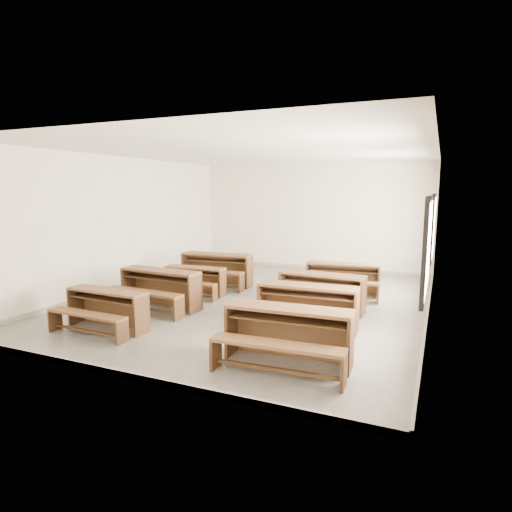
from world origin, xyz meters
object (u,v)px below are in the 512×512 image
at_px(desk_set_6, 321,290).
at_px(desk_set_5, 307,304).
at_px(desk_set_2, 194,279).
at_px(desk_set_7, 343,277).
at_px(desk_set_0, 105,307).
at_px(desk_set_1, 159,286).
at_px(desk_set_4, 287,332).
at_px(desk_set_3, 216,267).

bearing_deg(desk_set_6, desk_set_5, -84.27).
bearing_deg(desk_set_6, desk_set_2, 178.66).
relative_size(desk_set_5, desk_set_7, 1.03).
bearing_deg(desk_set_0, desk_set_1, 90.98).
relative_size(desk_set_2, desk_set_4, 0.81).
bearing_deg(desk_set_2, desk_set_1, -96.59).
distance_m(desk_set_3, desk_set_7, 3.18).
xyz_separation_m(desk_set_4, desk_set_5, (-0.18, 1.53, -0.01)).
height_order(desk_set_3, desk_set_6, desk_set_3).
height_order(desk_set_1, desk_set_4, desk_set_4).
relative_size(desk_set_0, desk_set_1, 0.87).
xyz_separation_m(desk_set_1, desk_set_5, (3.18, -0.11, -0.01)).
bearing_deg(desk_set_4, desk_set_1, 150.95).
relative_size(desk_set_3, desk_set_5, 1.05).
relative_size(desk_set_1, desk_set_6, 1.04).
relative_size(desk_set_5, desk_set_6, 1.02).
relative_size(desk_set_2, desk_set_7, 0.86).
xyz_separation_m(desk_set_4, desk_set_6, (-0.25, 2.70, -0.02)).
bearing_deg(desk_set_7, desk_set_5, -97.05).
bearing_deg(desk_set_3, desk_set_4, -54.82).
relative_size(desk_set_1, desk_set_5, 1.02).
bearing_deg(desk_set_7, desk_set_4, -94.17).
relative_size(desk_set_3, desk_set_4, 1.03).
xyz_separation_m(desk_set_0, desk_set_2, (0.09, 2.76, -0.03)).
xyz_separation_m(desk_set_5, desk_set_6, (-0.07, 1.17, -0.01)).
distance_m(desk_set_2, desk_set_5, 3.41).
relative_size(desk_set_6, desk_set_7, 1.01).
bearing_deg(desk_set_5, desk_set_1, 174.87).
height_order(desk_set_0, desk_set_3, desk_set_3).
relative_size(desk_set_2, desk_set_5, 0.83).
bearing_deg(desk_set_4, desk_set_2, 135.61).
bearing_deg(desk_set_2, desk_set_4, -45.24).
height_order(desk_set_2, desk_set_7, desk_set_7).
distance_m(desk_set_2, desk_set_3, 1.07).
xyz_separation_m(desk_set_3, desk_set_7, (3.18, 0.23, -0.04)).
bearing_deg(desk_set_1, desk_set_4, -22.74).
height_order(desk_set_5, desk_set_6, desk_set_5).
relative_size(desk_set_0, desk_set_2, 1.06).
bearing_deg(desk_set_1, desk_set_6, 22.15).
bearing_deg(desk_set_5, desk_set_0, -159.77).
xyz_separation_m(desk_set_2, desk_set_7, (3.16, 1.29, 0.06)).
bearing_deg(desk_set_4, desk_set_3, 126.85).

